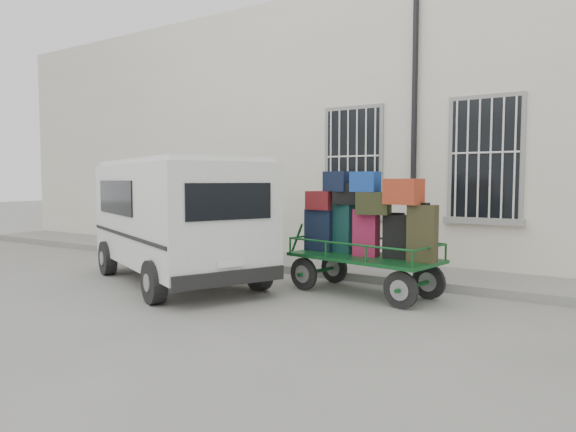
{
  "coord_description": "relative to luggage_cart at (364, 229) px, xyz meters",
  "views": [
    {
      "loc": [
        4.41,
        -7.06,
        1.85
      ],
      "look_at": [
        -0.79,
        1.0,
        1.18
      ],
      "focal_mm": 32.0,
      "sensor_mm": 36.0,
      "label": 1
    }
  ],
  "objects": [
    {
      "name": "building",
      "position": [
        -0.96,
        4.95,
        1.94
      ],
      "size": [
        24.0,
        5.15,
        6.0
      ],
      "color": "beige",
      "rests_on": "ground"
    },
    {
      "name": "sidewalk",
      "position": [
        -0.96,
        1.66,
        -0.98
      ],
      "size": [
        24.0,
        1.7,
        0.15
      ],
      "primitive_type": "cube",
      "color": "slate",
      "rests_on": "ground"
    },
    {
      "name": "ground",
      "position": [
        -0.96,
        -0.54,
        -1.06
      ],
      "size": [
        80.0,
        80.0,
        0.0
      ],
      "primitive_type": "plane",
      "color": "slate",
      "rests_on": "ground"
    },
    {
      "name": "van",
      "position": [
        -3.26,
        -0.93,
        0.21
      ],
      "size": [
        4.72,
        3.47,
        2.22
      ],
      "rotation": [
        0.0,
        0.0,
        -0.43
      ],
      "color": "silver",
      "rests_on": "ground"
    },
    {
      "name": "luggage_cart",
      "position": [
        0.0,
        0.0,
        0.0
      ],
      "size": [
        2.9,
        1.51,
        2.0
      ],
      "rotation": [
        0.0,
        0.0,
        -0.18
      ],
      "color": "black",
      "rests_on": "ground"
    }
  ]
}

